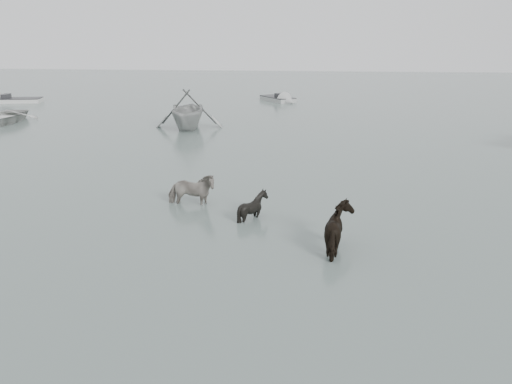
# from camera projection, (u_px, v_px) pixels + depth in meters

# --- Properties ---
(ground) EXTENTS (140.00, 140.00, 0.00)m
(ground) POSITION_uv_depth(u_px,v_px,m) (263.00, 241.00, 14.27)
(ground) COLOR #586861
(ground) RESTS_ON ground
(pony_pinto) EXTENTS (1.74, 0.82, 1.45)m
(pony_pinto) POSITION_uv_depth(u_px,v_px,m) (191.00, 185.00, 17.12)
(pony_pinto) COLOR black
(pony_pinto) RESTS_ON ground
(pony_dark) EXTENTS (1.71, 1.84, 1.50)m
(pony_dark) POSITION_uv_depth(u_px,v_px,m) (342.00, 224.00, 13.51)
(pony_dark) COLOR black
(pony_dark) RESTS_ON ground
(pony_black) EXTENTS (1.25, 1.15, 1.20)m
(pony_black) POSITION_uv_depth(u_px,v_px,m) (253.00, 200.00, 15.93)
(pony_black) COLOR black
(pony_black) RESTS_ON ground
(rowboat_trail) EXTENTS (4.91, 5.49, 2.61)m
(rowboat_trail) POSITION_uv_depth(u_px,v_px,m) (188.00, 107.00, 31.08)
(rowboat_trail) COLOR #A1A3A0
(rowboat_trail) RESTS_ON ground
(skiff_outer) EXTENTS (6.17, 2.79, 0.75)m
(skiff_outer) POSITION_uv_depth(u_px,v_px,m) (15.00, 98.00, 43.25)
(skiff_outer) COLOR silver
(skiff_outer) RESTS_ON ground
(skiff_mid) EXTENTS (4.22, 4.97, 0.75)m
(skiff_mid) POSITION_uv_depth(u_px,v_px,m) (278.00, 97.00, 44.26)
(skiff_mid) COLOR #9EA19E
(skiff_mid) RESTS_ON ground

